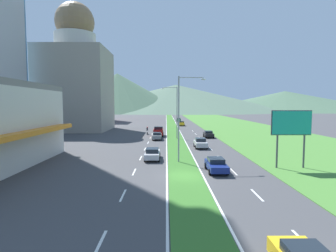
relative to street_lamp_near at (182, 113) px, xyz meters
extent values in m
plane|color=#424244|center=(0.00, -6.40, -5.85)|extent=(600.00, 600.00, 0.00)
cube|color=#387028|center=(0.00, 53.60, -5.82)|extent=(3.20, 240.00, 0.06)
cube|color=#477F33|center=(20.60, 53.60, -5.82)|extent=(24.00, 240.00, 0.06)
cube|color=silver|center=(-5.10, -19.18, -5.84)|extent=(0.16, 2.80, 0.01)
cube|color=silver|center=(-5.10, -11.95, -5.84)|extent=(0.16, 2.80, 0.01)
cube|color=silver|center=(-5.10, -4.73, -5.84)|extent=(0.16, 2.80, 0.01)
cube|color=silver|center=(-5.10, 2.49, -5.84)|extent=(0.16, 2.80, 0.01)
cube|color=silver|center=(-5.10, 9.71, -5.84)|extent=(0.16, 2.80, 0.01)
cube|color=silver|center=(-5.10, 16.93, -5.84)|extent=(0.16, 2.80, 0.01)
cube|color=silver|center=(-5.10, 24.15, -5.84)|extent=(0.16, 2.80, 0.01)
cube|color=silver|center=(-5.10, 31.37, -5.84)|extent=(0.16, 2.80, 0.01)
cube|color=silver|center=(-5.10, 38.59, -5.84)|extent=(0.16, 2.80, 0.01)
cube|color=silver|center=(5.10, -19.18, -5.84)|extent=(0.16, 2.80, 0.01)
cube|color=silver|center=(5.10, -11.95, -5.84)|extent=(0.16, 2.80, 0.01)
cube|color=silver|center=(5.10, -4.73, -5.84)|extent=(0.16, 2.80, 0.01)
cube|color=silver|center=(5.10, 2.49, -5.84)|extent=(0.16, 2.80, 0.01)
cube|color=silver|center=(5.10, 9.71, -5.84)|extent=(0.16, 2.80, 0.01)
cube|color=silver|center=(5.10, 16.93, -5.84)|extent=(0.16, 2.80, 0.01)
cube|color=silver|center=(5.10, 24.15, -5.84)|extent=(0.16, 2.80, 0.01)
cube|color=silver|center=(5.10, 31.37, -5.84)|extent=(0.16, 2.80, 0.01)
cube|color=silver|center=(5.10, 38.59, -5.84)|extent=(0.16, 2.80, 0.01)
cube|color=silver|center=(-1.75, 53.60, -5.84)|extent=(0.16, 240.00, 0.01)
cube|color=silver|center=(1.75, 53.60, -5.84)|extent=(0.16, 240.00, 0.01)
cube|color=orange|center=(-16.48, -5.90, -1.93)|extent=(2.82, 23.96, 0.61)
cube|color=#9E9384|center=(-25.65, 40.93, 4.84)|extent=(16.78, 16.78, 21.36)
cylinder|color=beige|center=(-25.65, 40.93, 17.52)|extent=(10.53, 10.53, 4.01)
sphere|color=olive|center=(-25.65, 40.93, 22.54)|extent=(10.03, 10.03, 10.03)
cube|color=#D83847|center=(-33.04, 83.05, 5.30)|extent=(14.08, 14.08, 22.29)
cone|color=#47664C|center=(-46.28, 218.49, 11.71)|extent=(126.77, 126.77, 35.12)
cone|color=#516B56|center=(8.83, 263.49, 8.22)|extent=(230.28, 230.28, 28.14)
cone|color=#47664C|center=(132.50, 276.86, 5.17)|extent=(203.57, 203.57, 22.03)
cylinder|color=#99999E|center=(-0.34, -0.02, -0.75)|extent=(0.18, 0.18, 10.19)
cylinder|color=#99999E|center=(1.11, 0.08, 4.20)|extent=(2.90, 0.30, 0.10)
ellipsoid|color=silver|center=(2.55, 0.17, 4.00)|extent=(0.56, 0.28, 0.20)
cylinder|color=#99999E|center=(0.34, 22.26, -0.65)|extent=(0.18, 0.18, 10.38)
cylinder|color=#99999E|center=(-1.08, 22.15, 4.39)|extent=(2.85, 0.31, 0.10)
ellipsoid|color=silver|center=(-2.50, 22.04, 4.19)|extent=(0.56, 0.28, 0.20)
cylinder|color=#4C4C51|center=(10.12, -3.21, -4.00)|extent=(0.20, 0.20, 3.69)
cylinder|color=#4C4C51|center=(13.02, -3.21, -4.00)|extent=(0.20, 0.20, 3.69)
cube|color=teal|center=(11.57, -3.31, -0.91)|extent=(4.15, 0.16, 2.48)
cube|color=#4C4C51|center=(11.57, -3.19, -0.91)|extent=(4.35, 0.08, 2.68)
cube|color=black|center=(7.02, 24.44, -5.21)|extent=(1.76, 4.04, 0.62)
cube|color=black|center=(7.02, 24.60, -4.68)|extent=(1.52, 1.78, 0.44)
cylinder|color=black|center=(7.87, 23.18, -5.53)|extent=(0.22, 0.64, 0.64)
cylinder|color=black|center=(6.18, 23.18, -5.53)|extent=(0.22, 0.64, 0.64)
cylinder|color=black|center=(7.87, 25.69, -5.53)|extent=(0.22, 0.64, 0.64)
cylinder|color=black|center=(6.18, 25.69, -5.53)|extent=(0.22, 0.64, 0.64)
cube|color=#B2B2B7|center=(3.64, 10.76, -5.17)|extent=(1.79, 4.24, 0.72)
cube|color=black|center=(3.64, 10.93, -4.55)|extent=(1.54, 1.87, 0.52)
cylinder|color=black|center=(4.50, 9.44, -5.53)|extent=(0.22, 0.64, 0.64)
cylinder|color=black|center=(2.78, 9.44, -5.53)|extent=(0.22, 0.64, 0.64)
cylinder|color=black|center=(4.50, 12.07, -5.53)|extent=(0.22, 0.64, 0.64)
cylinder|color=black|center=(2.78, 12.07, -5.53)|extent=(0.22, 0.64, 0.64)
cube|color=#B2B2B7|center=(-3.55, 1.66, -5.21)|extent=(1.76, 4.51, 0.63)
cube|color=black|center=(-3.55, 1.48, -4.65)|extent=(1.52, 1.99, 0.49)
cylinder|color=black|center=(-4.39, 3.06, -5.53)|extent=(0.22, 0.64, 0.64)
cylinder|color=black|center=(-2.70, 3.06, -5.53)|extent=(0.22, 0.64, 0.64)
cylinder|color=black|center=(-4.39, 0.26, -5.53)|extent=(0.22, 0.64, 0.64)
cylinder|color=black|center=(-2.70, 0.26, -5.53)|extent=(0.22, 0.64, 0.64)
cube|color=#0C5128|center=(3.24, 79.31, -5.19)|extent=(1.71, 4.27, 0.66)
cube|color=black|center=(3.24, 79.48, -4.65)|extent=(1.47, 1.88, 0.42)
cylinder|color=black|center=(4.06, 77.98, -5.53)|extent=(0.22, 0.64, 0.64)
cylinder|color=black|center=(2.42, 77.98, -5.53)|extent=(0.22, 0.64, 0.64)
cylinder|color=black|center=(4.06, 80.63, -5.53)|extent=(0.22, 0.64, 0.64)
cylinder|color=black|center=(2.42, 80.63, -5.53)|extent=(0.22, 0.64, 0.64)
cube|color=navy|center=(3.31, -4.67, -5.22)|extent=(1.79, 4.51, 0.61)
cube|color=black|center=(3.31, -4.49, -4.69)|extent=(1.54, 1.99, 0.46)
cylinder|color=black|center=(4.17, -6.07, -5.53)|extent=(0.22, 0.64, 0.64)
cylinder|color=black|center=(2.45, -6.07, -5.53)|extent=(0.22, 0.64, 0.64)
cylinder|color=black|center=(4.17, -3.27, -5.53)|extent=(0.22, 0.64, 0.64)
cylinder|color=black|center=(2.45, -3.27, -5.53)|extent=(0.22, 0.64, 0.64)
cube|color=yellow|center=(3.19, 56.50, -5.16)|extent=(1.72, 4.32, 0.73)
cube|color=black|center=(3.19, 56.67, -4.58)|extent=(1.48, 1.90, 0.43)
cylinder|color=black|center=(4.01, 55.16, -5.53)|extent=(0.22, 0.64, 0.64)
cylinder|color=black|center=(2.36, 55.16, -5.53)|extent=(0.22, 0.64, 0.64)
cylinder|color=black|center=(4.01, 57.83, -5.53)|extent=(0.22, 0.64, 0.64)
cylinder|color=black|center=(2.36, 57.83, -5.53)|extent=(0.22, 0.64, 0.64)
cube|color=slate|center=(-3.60, 21.13, -5.20)|extent=(1.71, 4.35, 0.66)
cube|color=black|center=(-3.60, 20.95, -4.64)|extent=(1.47, 1.92, 0.45)
cylinder|color=black|center=(-4.42, 22.48, -5.53)|extent=(0.22, 0.64, 0.64)
cylinder|color=black|center=(-2.77, 22.48, -5.53)|extent=(0.22, 0.64, 0.64)
cylinder|color=black|center=(-4.42, 19.78, -5.53)|extent=(0.22, 0.64, 0.64)
cylinder|color=black|center=(-2.77, 19.78, -5.53)|extent=(0.22, 0.64, 0.64)
cube|color=maroon|center=(-3.52, 26.82, -5.05)|extent=(2.00, 5.40, 0.80)
cube|color=black|center=(-3.52, 28.42, -4.25)|extent=(1.84, 2.00, 0.80)
cube|color=maroon|center=(-4.46, 25.72, -4.43)|extent=(0.10, 3.20, 0.44)
cube|color=maroon|center=(-2.58, 25.72, -4.43)|extent=(0.10, 3.20, 0.44)
cube|color=maroon|center=(-3.52, 24.17, -4.43)|extent=(1.84, 0.10, 0.44)
cylinder|color=black|center=(-4.48, 28.44, -5.45)|extent=(0.26, 0.80, 0.80)
cylinder|color=black|center=(-2.56, 28.44, -5.45)|extent=(0.26, 0.80, 0.80)
cylinder|color=black|center=(-4.48, 25.20, -5.45)|extent=(0.26, 0.80, 0.80)
cylinder|color=black|center=(-2.56, 25.20, -5.45)|extent=(0.26, 0.80, 0.80)
cylinder|color=black|center=(-6.20, 31.35, -5.55)|extent=(0.10, 0.60, 0.60)
cylinder|color=black|center=(-6.20, 29.95, -5.55)|extent=(0.12, 0.60, 0.60)
cube|color=#B2B2B7|center=(-6.20, 30.65, -5.37)|extent=(0.20, 1.12, 0.25)
ellipsoid|color=#B2B2B7|center=(-6.20, 30.85, -5.02)|extent=(0.24, 0.44, 0.24)
cube|color=#4C4C51|center=(-6.20, 30.55, -4.65)|extent=(0.36, 0.28, 0.70)
sphere|color=red|center=(-6.20, 30.60, -4.18)|extent=(0.26, 0.26, 0.26)
camera|label=1|loc=(-1.81, -32.19, 1.02)|focal=29.19mm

